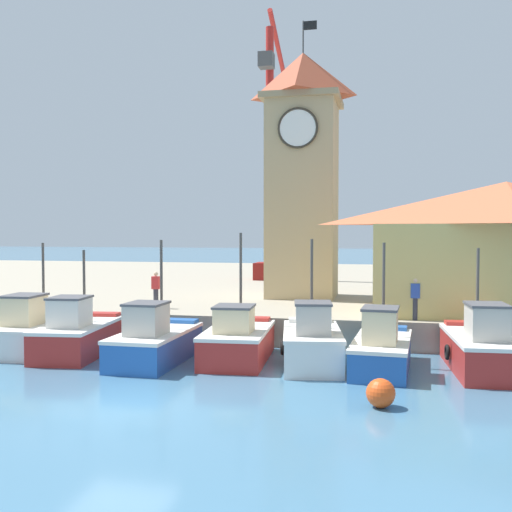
{
  "coord_description": "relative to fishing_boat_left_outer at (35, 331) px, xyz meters",
  "views": [
    {
      "loc": [
        6.62,
        -14.01,
        4.53
      ],
      "look_at": [
        1.17,
        10.86,
        3.5
      ],
      "focal_mm": 42.0,
      "sensor_mm": 36.0,
      "label": 1
    }
  ],
  "objects": [
    {
      "name": "ground_plane",
      "position": [
        6.53,
        -6.41,
        -0.74
      ],
      "size": [
        300.0,
        300.0,
        0.0
      ],
      "primitive_type": "plane",
      "color": "teal"
    },
    {
      "name": "fishing_boat_right_inner",
      "position": [
        13.01,
        -0.54,
        -0.03
      ],
      "size": [
        2.07,
        4.64,
        4.17
      ],
      "color": "#2356A8",
      "rests_on": "ground"
    },
    {
      "name": "warehouse_right",
      "position": [
        17.97,
        6.1,
        3.21
      ],
      "size": [
        11.08,
        6.54,
        5.46
      ],
      "color": "tan",
      "rests_on": "quay_wharf"
    },
    {
      "name": "fishing_boat_left_inner",
      "position": [
        2.09,
        -0.52,
        0.02
      ],
      "size": [
        2.49,
        4.66,
        3.85
      ],
      "color": "#AD2823",
      "rests_on": "ground"
    },
    {
      "name": "mooring_buoy",
      "position": [
        13.03,
        -4.85,
        -0.36
      ],
      "size": [
        0.75,
        0.75,
        0.75
      ],
      "primitive_type": "sphere",
      "color": "#E54C19",
      "rests_on": "ground"
    },
    {
      "name": "dock_worker_near_tower",
      "position": [
        14.22,
        3.09,
        1.26
      ],
      "size": [
        0.34,
        0.22,
        1.62
      ],
      "color": "#33333D",
      "rests_on": "quay_wharf"
    },
    {
      "name": "fishing_boat_mid_left",
      "position": [
        5.31,
        -1.05,
        -0.01
      ],
      "size": [
        2.13,
        4.6,
        4.25
      ],
      "color": "#2356A8",
      "rests_on": "ground"
    },
    {
      "name": "clock_tower",
      "position": [
        8.88,
        10.34,
        7.0
      ],
      "size": [
        3.91,
        3.91,
        14.14
      ],
      "color": "tan",
      "rests_on": "quay_wharf"
    },
    {
      "name": "quay_wharf",
      "position": [
        6.53,
        22.44,
        -0.16
      ],
      "size": [
        120.0,
        40.0,
        1.15
      ],
      "primitive_type": "cube",
      "color": "#9E937F",
      "rests_on": "ground"
    },
    {
      "name": "fishing_boat_center",
      "position": [
        8.05,
        -0.16,
        -0.02
      ],
      "size": [
        2.41,
        4.59,
        4.5
      ],
      "color": "#AD2823",
      "rests_on": "ground"
    },
    {
      "name": "fishing_boat_right_outer",
      "position": [
        16.16,
        -0.09,
        0.04
      ],
      "size": [
        2.22,
        4.88,
        3.99
      ],
      "color": "#AD2823",
      "rests_on": "ground"
    },
    {
      "name": "fishing_boat_left_outer",
      "position": [
        0.0,
        0.0,
        0.0
      ],
      "size": [
        2.32,
        4.99,
        4.1
      ],
      "color": "silver",
      "rests_on": "ground"
    },
    {
      "name": "port_crane_near",
      "position": [
        5.06,
        21.21,
        7.45
      ],
      "size": [
        2.0,
        9.37,
        18.95
      ],
      "color": "maroon",
      "rests_on": "quay_wharf"
    },
    {
      "name": "fishing_boat_mid_right",
      "position": [
        10.7,
        -0.38,
        0.03
      ],
      "size": [
        2.58,
        4.55,
        4.28
      ],
      "color": "silver",
      "rests_on": "ground"
    },
    {
      "name": "dock_worker_along_quay",
      "position": [
        3.19,
        4.35,
        1.26
      ],
      "size": [
        0.34,
        0.22,
        1.62
      ],
      "color": "#33333D",
      "rests_on": "quay_wharf"
    }
  ]
}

